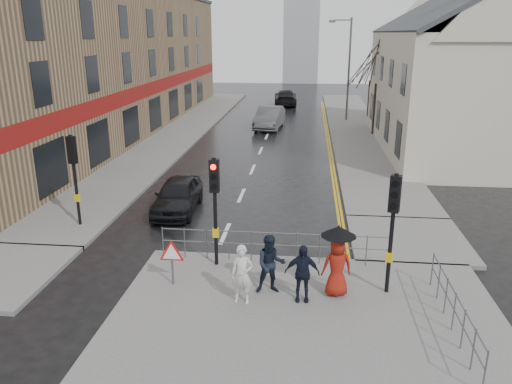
% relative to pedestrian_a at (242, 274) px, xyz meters
% --- Properties ---
extents(ground, '(120.00, 120.00, 0.00)m').
position_rel_pedestrian_a_xyz_m(ground, '(-1.29, 1.97, -0.95)').
color(ground, black).
rests_on(ground, ground).
extents(near_pavement, '(10.00, 9.00, 0.14)m').
position_rel_pedestrian_a_xyz_m(near_pavement, '(1.71, -1.53, -0.88)').
color(near_pavement, '#605E5B').
rests_on(near_pavement, ground).
extents(left_pavement, '(4.00, 44.00, 0.14)m').
position_rel_pedestrian_a_xyz_m(left_pavement, '(-7.79, 24.97, -0.88)').
color(left_pavement, '#605E5B').
rests_on(left_pavement, ground).
extents(right_pavement, '(4.00, 40.00, 0.14)m').
position_rel_pedestrian_a_xyz_m(right_pavement, '(5.21, 26.97, -0.88)').
color(right_pavement, '#605E5B').
rests_on(right_pavement, ground).
extents(pavement_bridge_right, '(4.00, 4.20, 0.14)m').
position_rel_pedestrian_a_xyz_m(pavement_bridge_right, '(5.21, 4.97, -0.88)').
color(pavement_bridge_right, '#605E5B').
rests_on(pavement_bridge_right, ground).
extents(building_left_terrace, '(8.00, 42.00, 10.00)m').
position_rel_pedestrian_a_xyz_m(building_left_terrace, '(-13.29, 23.97, 4.05)').
color(building_left_terrace, '#937855').
rests_on(building_left_terrace, ground).
extents(building_right_cream, '(9.00, 16.40, 10.10)m').
position_rel_pedestrian_a_xyz_m(building_right_cream, '(10.71, 19.97, 3.83)').
color(building_right_cream, beige).
rests_on(building_right_cream, ground).
extents(church_tower, '(5.00, 5.00, 18.00)m').
position_rel_pedestrian_a_xyz_m(church_tower, '(0.21, 63.97, 8.05)').
color(church_tower, '#999CA2').
rests_on(church_tower, ground).
extents(traffic_signal_near_left, '(0.28, 0.27, 3.40)m').
position_rel_pedestrian_a_xyz_m(traffic_signal_near_left, '(-1.09, 2.16, 1.51)').
color(traffic_signal_near_left, black).
rests_on(traffic_signal_near_left, near_pavement).
extents(traffic_signal_near_right, '(0.34, 0.33, 3.40)m').
position_rel_pedestrian_a_xyz_m(traffic_signal_near_right, '(3.91, 0.96, 1.51)').
color(traffic_signal_near_right, black).
rests_on(traffic_signal_near_right, near_pavement).
extents(traffic_signal_far_left, '(0.34, 0.33, 3.40)m').
position_rel_pedestrian_a_xyz_m(traffic_signal_far_left, '(-6.79, 4.97, 1.51)').
color(traffic_signal_far_left, black).
rests_on(traffic_signal_far_left, left_pavement).
extents(guard_railing_front, '(7.14, 0.04, 1.00)m').
position_rel_pedestrian_a_xyz_m(guard_railing_front, '(0.66, 2.57, -0.09)').
color(guard_railing_front, '#595B5E').
rests_on(guard_railing_front, near_pavement).
extents(guard_railing_side, '(0.04, 4.54, 1.00)m').
position_rel_pedestrian_a_xyz_m(guard_railing_side, '(5.21, -0.78, -0.10)').
color(guard_railing_side, '#595B5E').
rests_on(guard_railing_side, near_pavement).
extents(warning_sign, '(0.80, 0.07, 1.35)m').
position_rel_pedestrian_a_xyz_m(warning_sign, '(-2.09, 0.76, 0.09)').
color(warning_sign, '#595B5E').
rests_on(warning_sign, near_pavement).
extents(street_lamp, '(1.83, 0.25, 8.00)m').
position_rel_pedestrian_a_xyz_m(street_lamp, '(4.53, 29.97, 3.76)').
color(street_lamp, '#595B5E').
rests_on(street_lamp, right_pavement).
extents(tree_near, '(2.40, 2.40, 6.58)m').
position_rel_pedestrian_a_xyz_m(tree_near, '(6.21, 23.97, 4.19)').
color(tree_near, black).
rests_on(tree_near, right_pavement).
extents(tree_far, '(2.40, 2.40, 5.64)m').
position_rel_pedestrian_a_xyz_m(tree_far, '(6.71, 31.97, 3.48)').
color(tree_far, black).
rests_on(tree_far, right_pavement).
extents(pedestrian_a, '(0.60, 0.41, 1.61)m').
position_rel_pedestrian_a_xyz_m(pedestrian_a, '(0.00, 0.00, 0.00)').
color(pedestrian_a, silver).
rests_on(pedestrian_a, near_pavement).
extents(pedestrian_b, '(0.91, 0.76, 1.67)m').
position_rel_pedestrian_a_xyz_m(pedestrian_b, '(0.71, 0.61, 0.03)').
color(pedestrian_b, black).
rests_on(pedestrian_b, near_pavement).
extents(pedestrian_with_umbrella, '(0.96, 0.96, 2.01)m').
position_rel_pedestrian_a_xyz_m(pedestrian_with_umbrella, '(2.49, 0.66, 0.30)').
color(pedestrian_with_umbrella, maroon).
rests_on(pedestrian_with_umbrella, near_pavement).
extents(pedestrian_d, '(0.94, 0.42, 1.59)m').
position_rel_pedestrian_a_xyz_m(pedestrian_d, '(1.57, 0.26, -0.01)').
color(pedestrian_d, black).
rests_on(pedestrian_d, near_pavement).
extents(car_parked, '(1.75, 4.06, 1.37)m').
position_rel_pedestrian_a_xyz_m(car_parked, '(-3.60, 7.15, -0.26)').
color(car_parked, black).
rests_on(car_parked, ground).
extents(car_mid, '(2.17, 5.12, 1.64)m').
position_rel_pedestrian_a_xyz_m(car_mid, '(-1.35, 26.01, -0.13)').
color(car_mid, '#444749').
rests_on(car_mid, ground).
extents(car_far, '(2.50, 5.45, 1.55)m').
position_rel_pedestrian_a_xyz_m(car_far, '(-0.77, 38.87, -0.17)').
color(car_far, black).
rests_on(car_far, ground).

